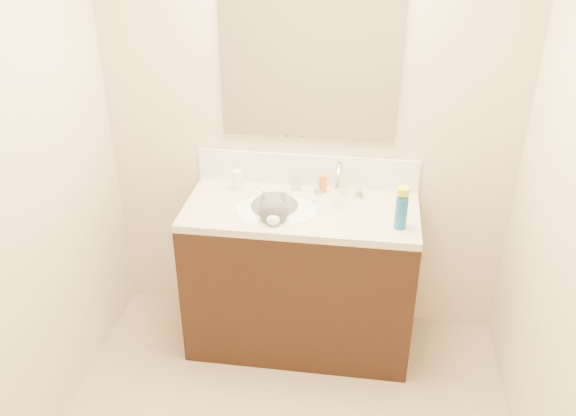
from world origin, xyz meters
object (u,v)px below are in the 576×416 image
(amber_bottle, at_px, (323,184))
(cat, at_px, (275,214))
(silver_jar, at_px, (296,184))
(vanity_cabinet, at_px, (300,280))
(faucet, at_px, (339,183))
(basin, at_px, (277,221))
(pill_bottle, at_px, (237,180))
(spray_can, at_px, (401,213))

(amber_bottle, bearing_deg, cat, -135.83)
(silver_jar, bearing_deg, vanity_cabinet, -75.23)
(faucet, bearing_deg, silver_jar, 163.51)
(faucet, distance_m, amber_bottle, 0.11)
(basin, xyz_separation_m, faucet, (0.30, 0.17, 0.16))
(vanity_cabinet, bearing_deg, basin, -165.96)
(cat, height_order, silver_jar, cat)
(faucet, xyz_separation_m, pill_bottle, (-0.55, 0.02, -0.03))
(basin, bearing_deg, cat, 157.68)
(vanity_cabinet, relative_size, silver_jar, 20.23)
(basin, distance_m, silver_jar, 0.26)
(amber_bottle, bearing_deg, faucet, -34.06)
(basin, bearing_deg, amber_bottle, 46.48)
(basin, xyz_separation_m, silver_jar, (0.07, 0.24, 0.10))
(amber_bottle, bearing_deg, spray_can, -39.04)
(vanity_cabinet, height_order, basin, basin)
(spray_can, bearing_deg, amber_bottle, 140.96)
(faucet, relative_size, pill_bottle, 2.58)
(silver_jar, distance_m, spray_can, 0.65)
(cat, distance_m, silver_jar, 0.25)
(basin, bearing_deg, faucet, 29.12)
(cat, relative_size, amber_bottle, 4.27)
(silver_jar, bearing_deg, amber_bottle, -4.32)
(amber_bottle, height_order, spray_can, spray_can)
(pill_bottle, bearing_deg, cat, -38.59)
(cat, xyz_separation_m, amber_bottle, (0.23, 0.22, 0.08))
(silver_jar, xyz_separation_m, spray_can, (0.55, -0.34, 0.05))
(basin, height_order, pill_bottle, pill_bottle)
(faucet, distance_m, spray_can, 0.41)
(vanity_cabinet, height_order, faucet, faucet)
(basin, xyz_separation_m, pill_bottle, (-0.25, 0.19, 0.12))
(silver_jar, xyz_separation_m, amber_bottle, (0.15, -0.01, 0.02))
(faucet, relative_size, cat, 0.68)
(cat, height_order, amber_bottle, cat)
(vanity_cabinet, relative_size, cat, 2.93)
(vanity_cabinet, relative_size, faucet, 4.29)
(cat, bearing_deg, spray_can, -17.29)
(vanity_cabinet, distance_m, basin, 0.40)
(basin, distance_m, cat, 0.04)
(basin, distance_m, faucet, 0.38)
(amber_bottle, distance_m, spray_can, 0.52)
(basin, bearing_deg, pill_bottle, 142.11)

